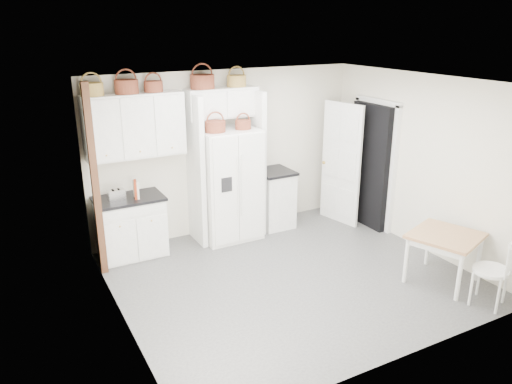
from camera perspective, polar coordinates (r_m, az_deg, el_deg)
floor at (r=6.89m, az=4.02°, el=-9.64°), size 4.50×4.50×0.00m
ceiling at (r=6.10m, az=4.58°, el=12.36°), size 4.50×4.50×0.00m
wall_back at (r=8.07m, az=-3.36°, el=4.59°), size 4.50×0.00×4.50m
wall_left at (r=5.56m, az=-15.72°, el=-2.77°), size 0.00×4.00×4.00m
wall_right at (r=7.78m, az=18.45°, el=3.10°), size 0.00×4.00×4.00m
refrigerator at (r=7.81m, az=-3.18°, el=0.87°), size 0.90×0.73×1.75m
base_cab_left at (r=7.54m, az=-14.10°, el=-3.97°), size 0.93×0.59×0.86m
base_cab_right at (r=8.37m, az=2.02°, el=-0.83°), size 0.53×0.63×0.93m
dining_table at (r=7.07m, az=20.58°, el=-7.06°), size 1.04×1.04×0.68m
windsor_chair at (r=6.68m, az=25.28°, el=-8.09°), size 0.57×0.55×0.92m
counter_left at (r=7.38m, az=-14.38°, el=-0.73°), size 0.97×0.63×0.04m
counter_right at (r=8.22m, az=2.06°, el=2.36°), size 0.57×0.68×0.04m
toaster at (r=7.25m, az=-15.69°, el=-0.36°), size 0.24×0.15×0.16m
cookbook_red at (r=7.28m, az=-13.60°, el=0.29°), size 0.08×0.18×0.26m
cookbook_cream at (r=7.28m, az=-13.55°, el=0.30°), size 0.04×0.17×0.26m
basket_upper_a at (r=7.09m, az=-18.25°, el=11.08°), size 0.31×0.31×0.17m
basket_upper_b at (r=7.18m, az=-14.58°, el=11.57°), size 0.32×0.32×0.19m
basket_upper_c at (r=7.28m, az=-11.64°, el=11.73°), size 0.26×0.26×0.15m
basket_bridge_a at (r=7.53m, az=-6.15°, el=12.42°), size 0.37×0.37×0.21m
basket_bridge_b at (r=7.76m, az=-2.24°, el=12.57°), size 0.30×0.30×0.17m
basket_fridge_a at (r=7.38m, az=-4.67°, el=7.46°), size 0.31×0.31×0.16m
basket_fridge_b at (r=7.57m, az=-1.49°, el=7.70°), size 0.25×0.25×0.13m
upper_cabinet at (r=7.28m, az=-13.71°, el=7.38°), size 1.40×0.34×0.90m
bridge_cabinet at (r=7.69m, az=-3.96°, el=10.15°), size 1.12×0.34×0.45m
fridge_panel_left at (r=7.59m, az=-6.90°, el=2.40°), size 0.08×0.60×2.30m
fridge_panel_right at (r=8.00m, az=-0.09°, el=3.39°), size 0.08×0.60×2.30m
trim_post at (r=6.83m, az=-17.92°, el=1.03°), size 0.09×0.09×2.60m
doorway_void at (r=8.48m, az=13.00°, el=2.92°), size 0.18×0.85×2.05m
door_slab at (r=8.50m, az=9.69°, el=3.18°), size 0.21×0.79×2.05m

